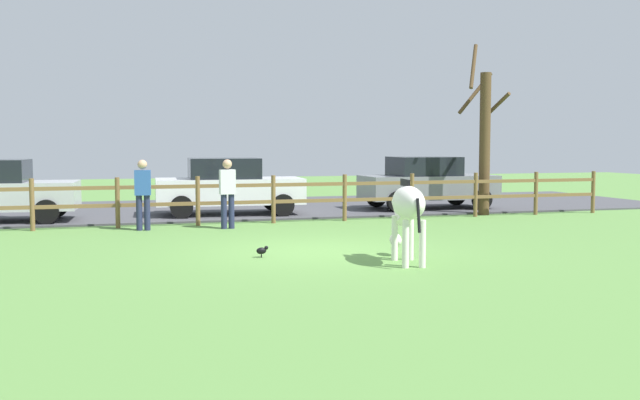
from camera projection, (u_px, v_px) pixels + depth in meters
The scene contains 10 objects.
ground_plane at pixel (314, 251), 13.91m from camera, with size 60.00×60.00×0.00m, color #5B8C42.
parking_asphalt at pixel (228, 208), 22.78m from camera, with size 28.00×7.40×0.05m, color #47474C.
paddock_fence at pixel (236, 197), 18.47m from camera, with size 21.02×0.11×1.21m.
bare_tree at pixel (484, 138), 20.84m from camera, with size 1.22×0.97×4.82m.
zebra at pixel (407, 209), 12.50m from camera, with size 0.69×1.92×1.41m.
crow_on_grass at pixel (262, 250), 13.16m from camera, with size 0.22×0.10×0.20m.
parked_car_white at pixel (228, 186), 20.53m from camera, with size 4.11×2.10×1.56m.
parked_car_grey at pixel (427, 182), 22.39m from camera, with size 4.03×1.93×1.56m.
visitor_left_of_tree at pixel (143, 191), 17.17m from camera, with size 0.39×0.27×1.64m.
visitor_right_of_tree at pixel (227, 190), 17.52m from camera, with size 0.36×0.23×1.64m.
Camera 1 is at (-3.91, -13.23, 2.03)m, focal length 41.74 mm.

